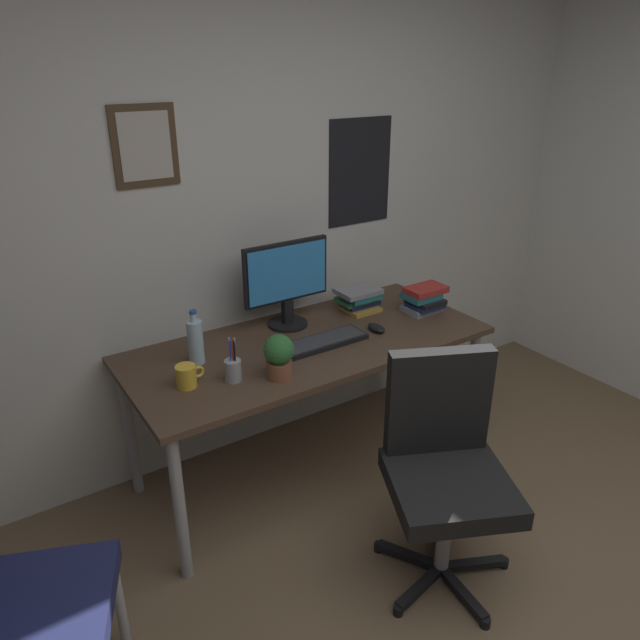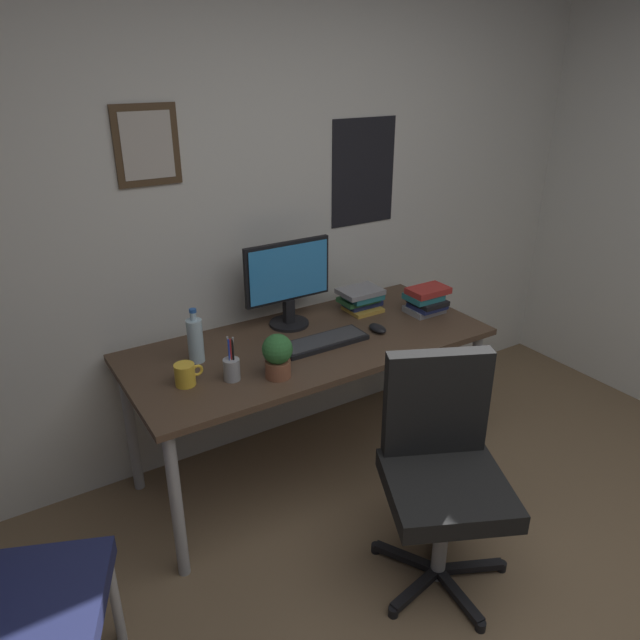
{
  "view_description": "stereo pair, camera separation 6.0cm",
  "coord_description": "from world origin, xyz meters",
  "px_view_note": "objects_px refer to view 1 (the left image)",
  "views": [
    {
      "loc": [
        -1.36,
        -0.47,
        1.99
      ],
      "look_at": [
        -0.0,
        1.59,
        0.89
      ],
      "focal_mm": 33.4,
      "sensor_mm": 36.0,
      "label": 1
    },
    {
      "loc": [
        -1.31,
        -0.51,
        1.99
      ],
      "look_at": [
        -0.0,
        1.59,
        0.89
      ],
      "focal_mm": 33.4,
      "sensor_mm": 36.0,
      "label": 2
    }
  ],
  "objects_px": {
    "keyboard": "(323,341)",
    "book_stack_right": "(359,298)",
    "side_chair": "(14,596)",
    "water_bottle": "(195,341)",
    "book_stack_left": "(424,299)",
    "coffee_mug_near": "(187,376)",
    "monitor": "(287,281)",
    "computer_mouse": "(376,328)",
    "potted_plant": "(279,355)",
    "office_chair": "(444,460)",
    "pen_cup": "(233,369)"
  },
  "relations": [
    {
      "from": "office_chair",
      "to": "computer_mouse",
      "type": "xyz_separation_m",
      "value": [
        0.24,
        0.74,
        0.23
      ]
    },
    {
      "from": "monitor",
      "to": "water_bottle",
      "type": "bearing_deg",
      "value": -166.84
    },
    {
      "from": "office_chair",
      "to": "pen_cup",
      "type": "distance_m",
      "value": 0.93
    },
    {
      "from": "keyboard",
      "to": "book_stack_right",
      "type": "xyz_separation_m",
      "value": [
        0.39,
        0.24,
        0.05
      ]
    },
    {
      "from": "water_bottle",
      "to": "pen_cup",
      "type": "relative_size",
      "value": 1.26
    },
    {
      "from": "water_bottle",
      "to": "potted_plant",
      "type": "distance_m",
      "value": 0.4
    },
    {
      "from": "potted_plant",
      "to": "book_stack_right",
      "type": "distance_m",
      "value": 0.82
    },
    {
      "from": "side_chair",
      "to": "monitor",
      "type": "xyz_separation_m",
      "value": [
        1.43,
        0.8,
        0.48
      ]
    },
    {
      "from": "office_chair",
      "to": "coffee_mug_near",
      "type": "relative_size",
      "value": 7.71
    },
    {
      "from": "office_chair",
      "to": "monitor",
      "type": "xyz_separation_m",
      "value": [
        -0.09,
        1.05,
        0.45
      ]
    },
    {
      "from": "side_chair",
      "to": "water_bottle",
      "type": "distance_m",
      "value": 1.17
    },
    {
      "from": "office_chair",
      "to": "monitor",
      "type": "relative_size",
      "value": 2.07
    },
    {
      "from": "pen_cup",
      "to": "book_stack_left",
      "type": "relative_size",
      "value": 0.93
    },
    {
      "from": "side_chair",
      "to": "computer_mouse",
      "type": "relative_size",
      "value": 7.95
    },
    {
      "from": "potted_plant",
      "to": "pen_cup",
      "type": "distance_m",
      "value": 0.2
    },
    {
      "from": "keyboard",
      "to": "side_chair",
      "type": "bearing_deg",
      "value": -160.6
    },
    {
      "from": "keyboard",
      "to": "water_bottle",
      "type": "distance_m",
      "value": 0.6
    },
    {
      "from": "monitor",
      "to": "coffee_mug_near",
      "type": "relative_size",
      "value": 3.73
    },
    {
      "from": "office_chair",
      "to": "monitor",
      "type": "bearing_deg",
      "value": 95.1
    },
    {
      "from": "book_stack_left",
      "to": "keyboard",
      "type": "bearing_deg",
      "value": -177.48
    },
    {
      "from": "water_bottle",
      "to": "pen_cup",
      "type": "bearing_deg",
      "value": -74.95
    },
    {
      "from": "pen_cup",
      "to": "monitor",
      "type": "bearing_deg",
      "value": 37.27
    },
    {
      "from": "monitor",
      "to": "coffee_mug_near",
      "type": "bearing_deg",
      "value": -155.38
    },
    {
      "from": "coffee_mug_near",
      "to": "book_stack_right",
      "type": "height_order",
      "value": "book_stack_right"
    },
    {
      "from": "office_chair",
      "to": "side_chair",
      "type": "xyz_separation_m",
      "value": [
        -1.53,
        0.25,
        -0.03
      ]
    },
    {
      "from": "monitor",
      "to": "pen_cup",
      "type": "bearing_deg",
      "value": -142.73
    },
    {
      "from": "computer_mouse",
      "to": "pen_cup",
      "type": "bearing_deg",
      "value": -176.09
    },
    {
      "from": "side_chair",
      "to": "book_stack_left",
      "type": "height_order",
      "value": "book_stack_left"
    },
    {
      "from": "pen_cup",
      "to": "office_chair",
      "type": "bearing_deg",
      "value": -50.28
    },
    {
      "from": "computer_mouse",
      "to": "coffee_mug_near",
      "type": "distance_m",
      "value": 0.99
    },
    {
      "from": "potted_plant",
      "to": "book_stack_right",
      "type": "relative_size",
      "value": 0.83
    },
    {
      "from": "computer_mouse",
      "to": "monitor",
      "type": "bearing_deg",
      "value": 136.92
    },
    {
      "from": "keyboard",
      "to": "potted_plant",
      "type": "relative_size",
      "value": 2.21
    },
    {
      "from": "water_bottle",
      "to": "book_stack_right",
      "type": "bearing_deg",
      "value": 4.93
    },
    {
      "from": "monitor",
      "to": "computer_mouse",
      "type": "distance_m",
      "value": 0.5
    },
    {
      "from": "office_chair",
      "to": "book_stack_left",
      "type": "xyz_separation_m",
      "value": [
        0.59,
        0.8,
        0.28
      ]
    },
    {
      "from": "side_chair",
      "to": "book_stack_right",
      "type": "distance_m",
      "value": 2.02
    },
    {
      "from": "book_stack_left",
      "to": "coffee_mug_near",
      "type": "bearing_deg",
      "value": -177.94
    },
    {
      "from": "side_chair",
      "to": "pen_cup",
      "type": "distance_m",
      "value": 1.09
    },
    {
      "from": "side_chair",
      "to": "computer_mouse",
      "type": "distance_m",
      "value": 1.85
    },
    {
      "from": "keyboard",
      "to": "water_bottle",
      "type": "height_order",
      "value": "water_bottle"
    },
    {
      "from": "potted_plant",
      "to": "monitor",
      "type": "bearing_deg",
      "value": 55.74
    },
    {
      "from": "side_chair",
      "to": "potted_plant",
      "type": "distance_m",
      "value": 1.23
    },
    {
      "from": "side_chair",
      "to": "potted_plant",
      "type": "relative_size",
      "value": 4.49
    },
    {
      "from": "book_stack_right",
      "to": "book_stack_left",
      "type": "bearing_deg",
      "value": -37.89
    },
    {
      "from": "computer_mouse",
      "to": "potted_plant",
      "type": "relative_size",
      "value": 0.56
    },
    {
      "from": "water_bottle",
      "to": "computer_mouse",
      "type": "bearing_deg",
      "value": -11.78
    },
    {
      "from": "pen_cup",
      "to": "potted_plant",
      "type": "bearing_deg",
      "value": -24.12
    },
    {
      "from": "keyboard",
      "to": "pen_cup",
      "type": "relative_size",
      "value": 2.15
    },
    {
      "from": "keyboard",
      "to": "pen_cup",
      "type": "bearing_deg",
      "value": -170.89
    }
  ]
}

